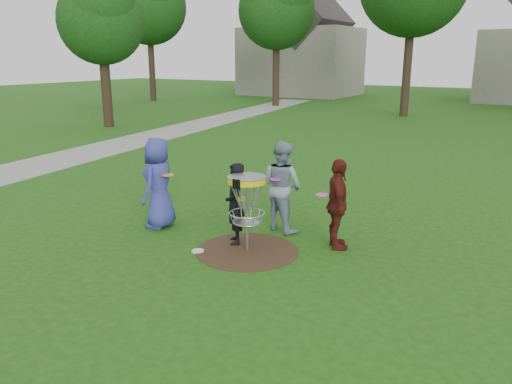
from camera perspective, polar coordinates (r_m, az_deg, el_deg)
The scene contains 10 objects.
ground at distance 8.77m, azimuth -1.01°, elevation -6.76°, with size 100.00×100.00×0.00m, color #19470F.
dirt_patch at distance 8.77m, azimuth -1.01°, elevation -6.74°, with size 1.80×1.80×0.01m, color #47331E.
concrete_path at distance 20.91m, azimuth -12.90°, elevation 5.92°, with size 2.20×40.00×0.02m, color #9E9E99.
player_blue at distance 9.92m, azimuth -11.07°, elevation 1.01°, with size 0.87×0.57×1.79m, color #343890.
player_black at distance 8.91m, azimuth -2.39°, elevation -1.37°, with size 0.54×0.35×1.48m, color black.
player_grey at distance 9.59m, azimuth 3.02°, elevation 0.68°, with size 0.85×0.66×1.75m, color #7D8DA1.
player_maroon at distance 8.77m, azimuth 9.30°, elevation -1.41°, with size 0.94×0.39×1.60m, color #531913.
disc_on_grass at distance 8.81m, azimuth -6.67°, elevation -6.71°, with size 0.22×0.22×0.02m, color silver.
disc_golf_basket at distance 8.44m, azimuth -1.05°, elevation -0.34°, with size 0.66×0.67×1.38m.
held_discs at distance 9.00m, azimuth -0.66°, elevation 0.64°, with size 3.16×1.17×0.21m.
Camera 1 is at (4.29, -6.90, 3.30)m, focal length 35.00 mm.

